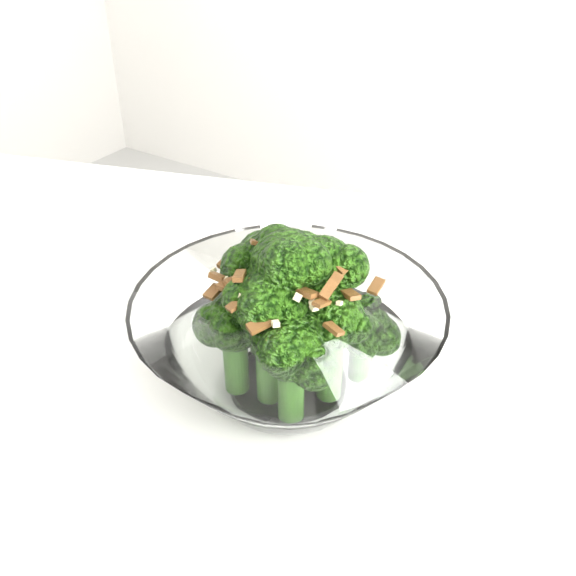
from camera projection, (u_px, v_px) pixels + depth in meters
The scene contains 2 objects.
table at pixel (202, 473), 0.51m from camera, with size 1.39×1.14×0.75m.
broccoli_dish at pixel (289, 333), 0.47m from camera, with size 0.22×0.22×0.14m.
Camera 1 is at (0.35, -0.16, 1.09)m, focal length 40.00 mm.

